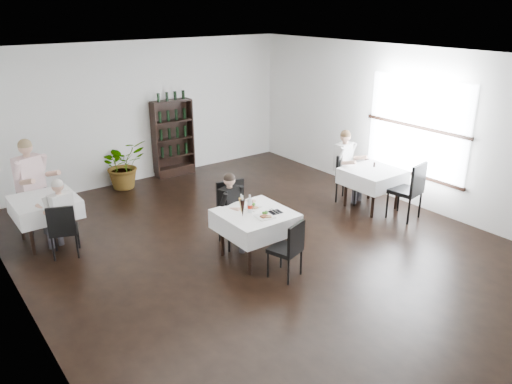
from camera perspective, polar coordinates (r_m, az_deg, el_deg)
room_shell at (r=7.43m, az=1.75°, el=3.40°), size 9.00×9.00×9.00m
window_right at (r=9.90m, az=17.88°, el=6.86°), size 0.06×2.30×1.85m
wine_shelf at (r=11.44m, az=-9.45°, el=6.01°), size 0.90×0.28×1.75m
main_table at (r=7.58m, az=-0.11°, el=-3.36°), size 1.03×1.03×0.77m
left_table at (r=8.80m, az=-22.96°, el=-1.56°), size 0.98×0.98×0.77m
right_table at (r=9.72m, az=13.17°, el=1.66°), size 0.98×0.98×0.77m
potted_tree at (r=10.93m, az=-14.95°, el=3.08°), size 1.05×0.95×1.03m
main_chair_far at (r=8.10m, az=-2.59°, el=-1.92°), size 0.56×0.56×1.04m
main_chair_near at (r=7.11m, az=3.83°, el=-6.20°), size 0.50×0.51×0.88m
left_chair_far at (r=9.51m, az=-24.03°, el=0.03°), size 0.54×0.55×1.12m
left_chair_near at (r=8.21m, az=-21.19°, el=-3.78°), size 0.52×0.52×0.88m
right_chair_far at (r=10.00m, az=10.25°, el=1.99°), size 0.58×0.58×0.96m
right_chair_near at (r=9.37m, az=17.22°, el=0.52°), size 0.57×0.58×1.08m
diner_main at (r=7.90m, az=-2.66°, el=-1.51°), size 0.53×0.56×1.25m
diner_left_far at (r=9.33m, az=-24.12°, el=1.52°), size 0.71×0.75×1.60m
diner_left_near at (r=8.34m, az=-21.60°, el=-1.88°), size 0.51×0.55×1.23m
diner_right_far at (r=10.01m, az=10.36°, el=3.63°), size 0.58×0.61×1.41m
plate_far at (r=7.65m, az=-0.38°, el=-1.76°), size 0.29×0.29×0.07m
plate_near at (r=7.34m, az=1.04°, el=-2.76°), size 0.27×0.27×0.08m
pilsner_dark at (r=7.30m, az=-1.54°, el=-1.88°), size 0.08×0.08×0.34m
pilsner_lager at (r=7.42m, az=-1.70°, el=-1.59°), size 0.07×0.07×0.31m
coke_bottle at (r=7.47m, az=-0.71°, el=-1.54°), size 0.07×0.07×0.28m
napkin_cutlery at (r=7.51m, az=2.14°, el=-2.31°), size 0.22×0.23×0.02m
pepper_mill at (r=9.83m, az=13.36°, el=3.07°), size 0.05×0.05×0.09m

